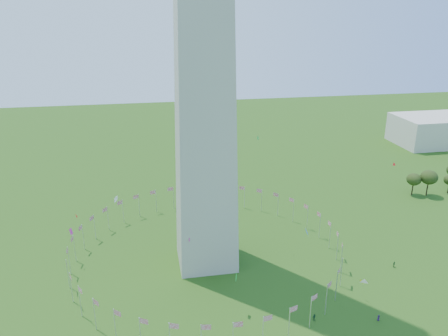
{
  "coord_description": "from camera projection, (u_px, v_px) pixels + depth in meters",
  "views": [
    {
      "loc": [
        -16.1,
        -65.49,
        72.48
      ],
      "look_at": [
        2.66,
        35.0,
        35.44
      ],
      "focal_mm": 35.0,
      "sensor_mm": 36.0,
      "label": 1
    }
  ],
  "objects": [
    {
      "name": "gov_building_east_a",
      "position": [
        440.0,
        130.0,
        249.78
      ],
      "size": [
        50.0,
        30.0,
        16.0
      ],
      "primitive_type": "cube",
      "color": "beige",
      "rests_on": "ground"
    },
    {
      "name": "kites_aloft",
      "position": [
        276.0,
        246.0,
        104.56
      ],
      "size": [
        91.69,
        78.8,
        41.52
      ],
      "color": "white",
      "rests_on": "ground"
    },
    {
      "name": "flag_ring",
      "position": [
        206.0,
        248.0,
        132.68
      ],
      "size": [
        80.24,
        80.24,
        9.0
      ],
      "color": "silver",
      "rests_on": "ground"
    }
  ]
}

